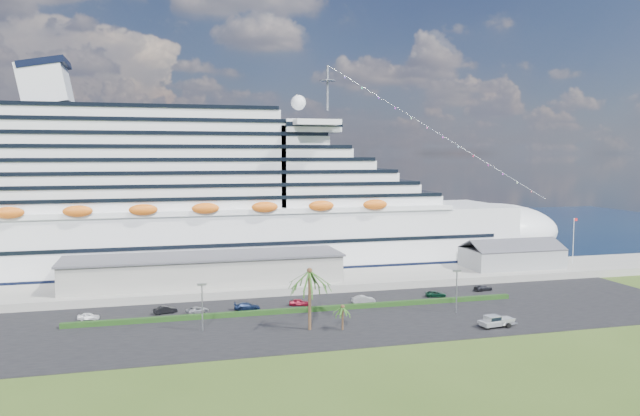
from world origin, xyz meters
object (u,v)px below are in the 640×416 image
object	(u,v)px
parked_car_3	(247,306)
pickup_truck	(496,321)
boat_trailer	(505,321)
cruise_ship	(210,207)

from	to	relation	value
parked_car_3	pickup_truck	bearing A→B (deg)	-110.75
parked_car_3	pickup_truck	size ratio (longest dim) A/B	0.80
boat_trailer	pickup_truck	bearing A→B (deg)	-178.71
cruise_ship	parked_car_3	bearing A→B (deg)	-86.01
pickup_truck	parked_car_3	bearing A→B (deg)	149.84
cruise_ship	pickup_truck	size ratio (longest dim) A/B	30.26
parked_car_3	pickup_truck	distance (m)	46.74
parked_car_3	cruise_ship	bearing A→B (deg)	13.40
cruise_ship	pickup_truck	bearing A→B (deg)	-57.06
parked_car_3	pickup_truck	xyz separation A→B (m)	(40.41, -23.49, 0.44)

